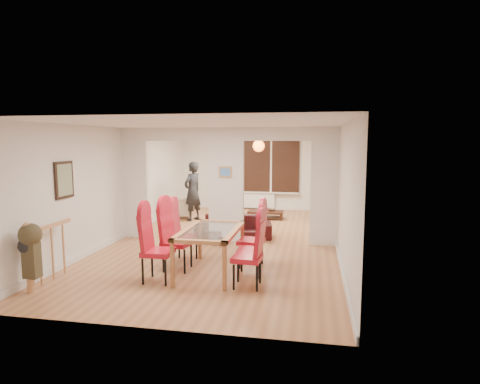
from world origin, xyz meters
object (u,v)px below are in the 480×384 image
(dining_table, at_px, (211,251))
(dining_chair_ra, at_px, (247,253))
(dining_chair_rb, at_px, (250,246))
(armchair, at_px, (179,207))
(dining_chair_lb, at_px, (177,238))
(bowl, at_px, (271,210))
(bottle, at_px, (264,206))
(person, at_px, (193,191))
(dining_chair_la, at_px, (158,247))
(dining_chair_lc, at_px, (185,234))
(television, at_px, (311,210))
(sofa, at_px, (233,227))
(coffee_table, at_px, (266,215))
(dining_chair_rc, at_px, (251,237))

(dining_table, distance_m, dining_chair_ra, 0.93)
(dining_chair_rb, xyz_separation_m, armchair, (-2.91, 4.83, -0.20))
(dining_chair_lb, xyz_separation_m, bowl, (1.16, 5.05, -0.32))
(dining_chair_ra, distance_m, bowl, 5.67)
(bottle, bearing_deg, armchair, -172.96)
(armchair, height_order, person, person)
(dining_table, bearing_deg, armchair, 114.72)
(dining_chair_la, xyz_separation_m, dining_chair_lc, (0.08, 1.14, -0.04))
(dining_chair_ra, height_order, armchair, dining_chair_ra)
(dining_chair_rb, relative_size, person, 0.60)
(dining_table, relative_size, armchair, 2.41)
(dining_table, relative_size, dining_chair_lb, 1.43)
(dining_chair_la, xyz_separation_m, television, (2.43, 5.83, -0.32))
(dining_table, bearing_deg, bottle, 86.65)
(armchair, bearing_deg, dining_chair_la, -5.99)
(dining_table, bearing_deg, bowl, 84.02)
(sofa, bearing_deg, dining_chair_la, -110.40)
(dining_chair_ra, distance_m, television, 5.90)
(television, bearing_deg, armchair, 93.32)
(person, relative_size, coffee_table, 1.66)
(dining_chair_la, bearing_deg, television, 66.00)
(dining_chair_rc, bearing_deg, dining_chair_lc, -176.74)
(bowl, bearing_deg, dining_table, -95.98)
(television, bearing_deg, sofa, 142.50)
(dining_chair_rc, bearing_deg, dining_chair_la, -135.81)
(sofa, height_order, armchair, armchair)
(sofa, xyz_separation_m, bottle, (0.42, 2.52, 0.12))
(dining_table, relative_size, television, 1.80)
(dining_chair_rb, distance_m, coffee_table, 5.11)
(dining_chair_lb, relative_size, bottle, 4.08)
(dining_chair_la, xyz_separation_m, bowl, (1.27, 5.68, -0.32))
(dining_chair_ra, distance_m, person, 5.58)
(armchair, height_order, coffee_table, armchair)
(dining_chair_lc, bearing_deg, bottle, 76.41)
(person, xyz_separation_m, bowl, (2.22, 0.64, -0.59))
(dining_chair_lc, relative_size, bowl, 5.35)
(bottle, bearing_deg, dining_chair_la, -100.33)
(dining_chair_lb, distance_m, bowl, 5.20)
(sofa, xyz_separation_m, armchair, (-2.10, 2.21, 0.05))
(person, xyz_separation_m, coffee_table, (2.06, 0.61, -0.74))
(dining_chair_lb, relative_size, coffee_table, 1.13)
(dining_chair_ra, bearing_deg, bottle, 98.43)
(coffee_table, bearing_deg, bottle, 139.10)
(dining_chair_lb, distance_m, bottle, 5.17)
(dining_chair_la, relative_size, dining_chair_rb, 1.13)
(dining_chair_rc, bearing_deg, person, 126.84)
(dining_chair_ra, distance_m, bottle, 5.70)
(dining_chair_la, height_order, dining_chair_lc, dining_chair_la)
(dining_chair_rc, bearing_deg, television, 84.00)
(dining_chair_la, distance_m, dining_chair_lc, 1.14)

